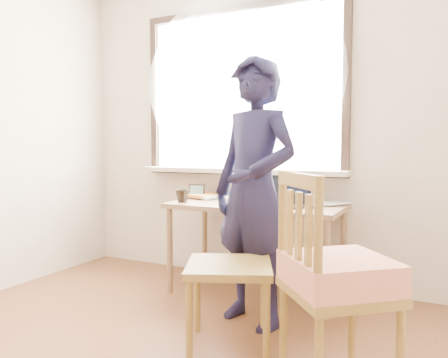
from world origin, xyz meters
The scene contains 13 objects.
room_shell centered at (-0.02, 0.20, 1.64)m, with size 3.52×4.02×2.61m.
desk centered at (0.08, 1.63, 0.63)m, with size 1.31×0.65×0.70m.
laptop centered at (0.34, 1.60, 0.75)m, with size 0.33×0.27×0.21m.
mug_white centered at (-0.09, 1.84, 0.75)m, with size 0.12×0.12×0.09m, color white.
mug_dark centered at (-0.45, 1.43, 0.75)m, with size 0.11×0.11×0.10m, color black.
mouse centered at (0.55, 1.53, 0.72)m, with size 0.08×0.06×0.03m, color black.
desk_clutter centered at (-0.20, 1.81, 0.73)m, with size 0.65×0.51×0.06m.
book_a centered at (-0.34, 1.85, 0.71)m, with size 0.22×0.30×0.03m, color white.
book_b centered at (0.55, 1.86, 0.71)m, with size 0.17×0.24×0.02m, color white.
picture_frame centered at (-0.50, 1.73, 0.75)m, with size 0.13×0.07×0.11m.
work_chair centered at (0.29, 0.73, 0.40)m, with size 0.61×0.60×0.48m.
side_chair centered at (0.91, 0.57, 0.53)m, with size 0.65×0.65×1.01m.
person centered at (0.28, 1.11, 0.85)m, with size 0.62×0.41×1.70m, color black.
Camera 1 is at (1.33, -1.44, 1.13)m, focal length 35.00 mm.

